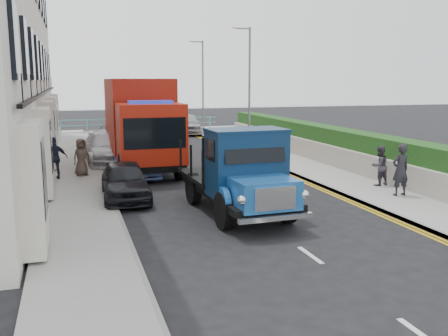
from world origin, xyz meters
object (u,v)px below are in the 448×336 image
Objects in this scene: pedestrian_east_near at (401,170)px; parked_car_front at (125,181)px; red_lorry at (141,121)px; lamp_mid at (247,83)px; bedford_lorry at (244,178)px; lamp_far at (201,82)px.

parked_car_front is at bearing -19.66° from pedestrian_east_near.
red_lorry is 11.93m from pedestrian_east_near.
lamp_mid is at bearing 51.12° from parked_car_front.
bedford_lorry is 4.73m from parked_car_front.
parked_car_front is 9.68m from pedestrian_east_near.
bedford_lorry is at bearing -79.20° from red_lorry.
lamp_mid is 0.87× the size of red_lorry.
parked_car_front is at bearing -112.34° from lamp_far.
red_lorry is (-6.32, -12.77, -1.76)m from lamp_far.
lamp_mid is at bearing -85.74° from pedestrian_east_near.
pedestrian_east_near is at bearing 4.03° from bedford_lorry.
lamp_mid is 1.00× the size of lamp_far.
lamp_far is at bearing 64.18° from red_lorry.
lamp_far is 0.87× the size of red_lorry.
lamp_mid reaches higher than red_lorry.
red_lorry is 2.04× the size of parked_car_front.
lamp_mid is at bearing -90.00° from lamp_far.
bedford_lorry reaches higher than parked_car_front.
lamp_mid is 10.00m from lamp_far.
red_lorry is at bearing 98.02° from bedford_lorry.
pedestrian_east_near is at bearing -14.45° from parked_car_front.
lamp_far is 20.73m from parked_car_front.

